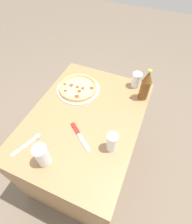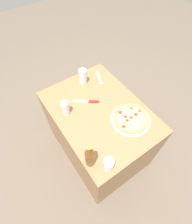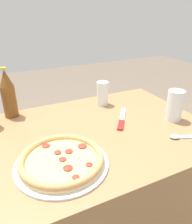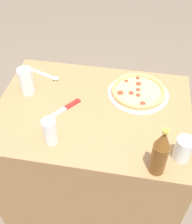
# 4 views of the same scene
# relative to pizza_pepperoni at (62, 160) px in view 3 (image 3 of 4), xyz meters

# --- Properties ---
(table) EXTENTS (0.98, 0.72, 0.74)m
(table) POSITION_rel_pizza_pepperoni_xyz_m (0.22, 0.16, -0.39)
(table) COLOR #997047
(table) RESTS_ON ground_plane
(pizza_pepperoni) EXTENTS (0.32, 0.32, 0.04)m
(pizza_pepperoni) POSITION_rel_pizza_pepperoni_xyz_m (0.00, 0.00, 0.00)
(pizza_pepperoni) COLOR silver
(pizza_pepperoni) RESTS_ON table
(glass_cola) EXTENTS (0.07, 0.07, 0.15)m
(glass_cola) POSITION_rel_pizza_pepperoni_xyz_m (0.58, 0.09, 0.05)
(glass_cola) COLOR white
(glass_cola) RESTS_ON table
(glass_orange_juice) EXTENTS (0.06, 0.06, 0.13)m
(glass_orange_juice) POSITION_rel_pizza_pepperoni_xyz_m (0.36, 0.39, 0.04)
(glass_orange_juice) COLOR white
(glass_orange_juice) RESTS_ON table
(beer_bottle) EXTENTS (0.07, 0.07, 0.24)m
(beer_bottle) POSITION_rel_pizza_pepperoni_xyz_m (-0.11, 0.46, 0.10)
(beer_bottle) COLOR brown
(beer_bottle) RESTS_ON table
(knife) EXTENTS (0.16, 0.20, 0.01)m
(knife) POSITION_rel_pizza_pepperoni_xyz_m (0.36, 0.19, -0.02)
(knife) COLOR maroon
(knife) RESTS_ON table
(spoon) EXTENTS (0.19, 0.09, 0.01)m
(spoon) POSITION_rel_pizza_pepperoni_xyz_m (0.51, -0.06, -0.01)
(spoon) COLOR silver
(spoon) RESTS_ON table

